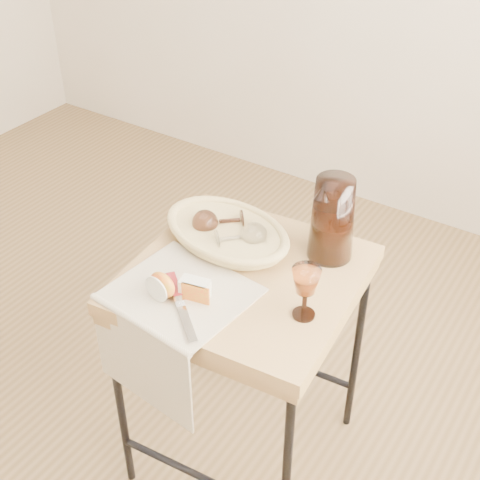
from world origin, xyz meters
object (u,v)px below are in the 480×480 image
Objects in this scene: goblet_lying_b at (238,237)px; side_table at (244,370)px; tea_towel at (181,293)px; goblet_lying_a at (221,221)px; wine_goblet at (305,293)px; apple_half at (162,285)px; table_knife at (180,303)px; bread_basket at (227,234)px; pitcher at (333,218)px.

side_table is at bearing -94.05° from goblet_lying_b.
side_table is 0.43m from goblet_lying_b.
tea_towel reaches higher than side_table.
goblet_lying_a is 0.40m from wine_goblet.
apple_half is at bearing -157.52° from wine_goblet.
table_knife is at bearing -152.24° from wine_goblet.
goblet_lying_b is (0.05, -0.02, 0.02)m from bread_basket.
pitcher reaches higher than table_knife.
bread_basket is 0.37m from wine_goblet.
tea_towel is 0.45m from pitcher.
goblet_lying_a is (-0.03, 0.02, 0.02)m from bread_basket.
goblet_lying_b is 0.43× the size of pitcher.
pitcher is at bearing -16.03° from goblet_lying_b.
pitcher reaches higher than bread_basket.
goblet_lying_a is 0.83× the size of wine_goblet.
pitcher reaches higher than wine_goblet.
wine_goblet reaches higher than side_table.
apple_half is at bearing -137.90° from pitcher.
wine_goblet is at bearing -90.16° from pitcher.
goblet_lying_b is at bearing 132.50° from side_table.
bread_basket is 2.40× the size of wine_goblet.
apple_half reaches higher than side_table.
pitcher reaches higher than tea_towel.
table_knife is at bearing -131.27° from pitcher.
bread_basket is at bearing 142.01° from side_table.
bread_basket is at bearing 95.44° from apple_half.
goblet_lying_b is (-0.06, 0.07, 0.42)m from side_table.
wine_goblet is at bearing -15.80° from bread_basket.
goblet_lying_a is (-0.15, 0.11, 0.42)m from side_table.
goblet_lying_a is 0.32m from pitcher.
goblet_lying_a reaches higher than apple_half.
tea_towel is 0.28m from goblet_lying_a.
bread_basket is 0.29m from apple_half.
tea_towel is 0.06m from apple_half.
wine_goblet is 0.31m from table_knife.
wine_goblet is 0.58× the size of table_knife.
pitcher reaches higher than side_table.
tea_towel is 0.33m from wine_goblet.
pitcher is (0.27, 0.11, 0.09)m from bread_basket.
side_table is 6.12× the size of goblet_lying_a.
bread_basket is at bearing -172.00° from pitcher.
goblet_lying_a reaches higher than goblet_lying_b.
side_table is at bearing -29.17° from bread_basket.
apple_half is (0.03, -0.30, -0.01)m from goblet_lying_a.
tea_towel is 4.32× the size of apple_half.
apple_half is at bearing -122.93° from tea_towel.
pitcher is at bearing 30.45° from bread_basket.
side_table is at bearing 64.84° from apple_half.
tea_towel is at bearing 57.04° from apple_half.
table_knife is (-0.21, -0.40, -0.10)m from pitcher.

